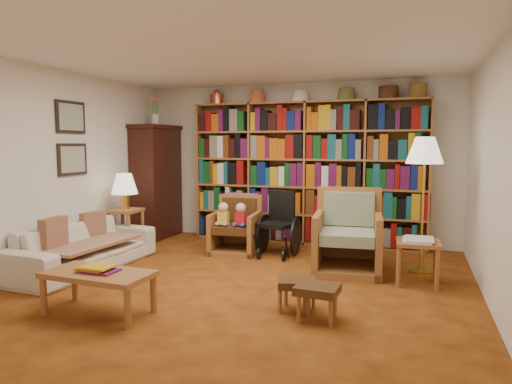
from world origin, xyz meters
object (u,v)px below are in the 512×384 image
at_px(side_table_lamp, 125,220).
at_px(footstool_a, 297,285).
at_px(footstool_b, 317,292).
at_px(sofa, 84,247).
at_px(side_table_papers, 418,248).
at_px(coffee_table, 98,277).
at_px(wheelchair, 279,226).
at_px(armchair_sage, 349,239).
at_px(armchair_leather, 237,228).
at_px(floor_lamp, 425,156).

relative_size(side_table_lamp, footstool_a, 1.44).
xyz_separation_m(footstool_a, footstool_b, (0.22, -0.17, 0.01)).
height_order(sofa, side_table_papers, sofa).
xyz_separation_m(side_table_lamp, coffee_table, (1.25, -2.20, -0.11)).
distance_m(side_table_papers, footstool_b, 1.63).
xyz_separation_m(side_table_lamp, wheelchair, (2.17, 0.53, -0.05)).
xyz_separation_m(side_table_lamp, armchair_sage, (3.20, 0.04, -0.07)).
distance_m(armchair_leather, floor_lamp, 2.73).
height_order(sofa, side_table_lamp, side_table_lamp).
height_order(armchair_sage, footstool_b, armchair_sage).
bearing_deg(footstool_a, footstool_b, -36.37).
relative_size(side_table_lamp, coffee_table, 0.61).
bearing_deg(wheelchair, footstool_a, -69.37).
xyz_separation_m(side_table_lamp, footstool_a, (2.94, -1.53, -0.21)).
bearing_deg(floor_lamp, sofa, -162.67).
bearing_deg(wheelchair, side_table_lamp, -166.18).
height_order(floor_lamp, coffee_table, floor_lamp).
relative_size(side_table_lamp, footstool_b, 1.58).
height_order(sofa, wheelchair, wheelchair).
bearing_deg(armchair_sage, side_table_papers, -23.42).
xyz_separation_m(sofa, wheelchair, (2.07, 1.55, 0.12)).
relative_size(footstool_a, footstool_b, 1.10).
height_order(wheelchair, side_table_papers, wheelchair).
height_order(sofa, coffee_table, sofa).
relative_size(footstool_a, coffee_table, 0.43).
xyz_separation_m(armchair_leather, wheelchair, (0.61, 0.04, 0.07)).
height_order(armchair_leather, coffee_table, armchair_leather).
bearing_deg(sofa, armchair_leather, -41.61).
height_order(footstool_b, coffee_table, coffee_table).
relative_size(floor_lamp, coffee_table, 1.63).
relative_size(sofa, footstool_a, 4.61).
height_order(wheelchair, footstool_a, wheelchair).
distance_m(side_table_lamp, footstool_a, 3.32).
bearing_deg(armchair_leather, floor_lamp, -6.20).
distance_m(armchair_leather, wheelchair, 0.62).
bearing_deg(armchair_leather, wheelchair, 4.18).
xyz_separation_m(armchair_sage, footstool_a, (-0.26, -1.57, -0.13)).
xyz_separation_m(armchair_leather, footstool_a, (1.39, -2.02, -0.09)).
distance_m(wheelchair, coffee_table, 2.88).
relative_size(side_table_lamp, armchair_leather, 0.74).
relative_size(armchair_leather, coffee_table, 0.83).
bearing_deg(side_table_papers, footstool_b, -121.18).
bearing_deg(footstool_a, side_table_papers, 48.97).
relative_size(sofa, armchair_leather, 2.38).
bearing_deg(side_table_lamp, wheelchair, 13.82).
xyz_separation_m(armchair_sage, footstool_b, (-0.04, -1.74, -0.13)).
height_order(armchair_leather, footstool_a, armchair_leather).
xyz_separation_m(armchair_leather, floor_lamp, (2.49, -0.27, 1.07)).
bearing_deg(side_table_lamp, armchair_sage, 0.80).
bearing_deg(sofa, wheelchair, -50.74).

